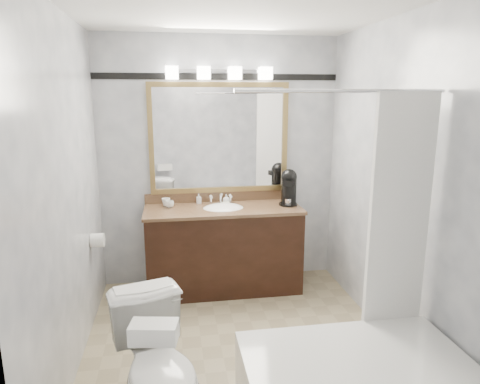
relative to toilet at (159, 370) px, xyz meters
name	(u,v)px	position (x,y,z in m)	size (l,w,h in m)	color
room	(240,190)	(0.59, 0.80, 0.86)	(2.42, 2.62, 2.52)	gray
vanity	(224,247)	(0.59, 1.81, 0.05)	(1.53, 0.58, 0.97)	black
mirror	(219,138)	(0.59, 2.08, 1.11)	(1.40, 0.04, 1.10)	olive
vanity_light_bar	(219,73)	(0.59, 2.03, 1.74)	(1.02, 0.14, 0.12)	silver
accent_stripe	(219,77)	(0.59, 2.09, 1.71)	(2.40, 0.01, 0.06)	black
bathtub	(355,378)	(1.15, -0.10, -0.11)	(1.30, 0.75, 1.96)	white
tp_roll	(97,240)	(-0.55, 1.46, 0.31)	(0.12, 0.12, 0.11)	white
toilet	(159,370)	(0.00, 0.00, 0.00)	(0.44, 0.76, 0.78)	white
tissue_box	(154,332)	(0.00, -0.32, 0.44)	(0.22, 0.12, 0.09)	white
coffee_maker	(289,186)	(1.26, 1.86, 0.64)	(0.19, 0.23, 0.35)	black
cup_left	(170,204)	(0.08, 1.90, 0.49)	(0.08, 0.08, 0.07)	white
cup_right	(166,202)	(0.04, 1.97, 0.50)	(0.08, 0.08, 0.08)	white
soap_bottle_a	(199,199)	(0.37, 2.02, 0.51)	(0.05, 0.05, 0.10)	white
soap_bottle_b	(226,199)	(0.65, 1.98, 0.51)	(0.07, 0.07, 0.09)	white
soap_bar	(225,203)	(0.63, 1.93, 0.47)	(0.08, 0.05, 0.02)	beige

